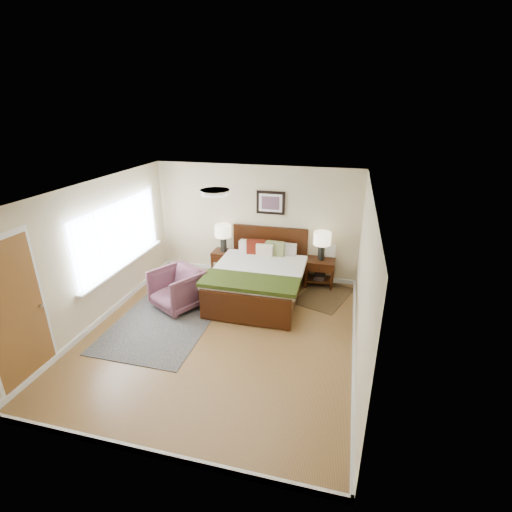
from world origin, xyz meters
name	(u,v)px	position (x,y,z in m)	size (l,w,h in m)	color
floor	(221,333)	(0.00, 0.00, 0.00)	(5.00, 5.00, 0.00)	olive
back_wall	(256,222)	(0.00, 2.50, 1.25)	(4.50, 0.04, 2.50)	beige
front_wall	(134,367)	(0.00, -2.50, 1.25)	(4.50, 0.04, 2.50)	beige
left_wall	(95,254)	(-2.25, 0.00, 1.25)	(0.04, 5.00, 2.50)	beige
right_wall	(363,282)	(2.25, 0.00, 1.25)	(0.04, 5.00, 2.50)	beige
ceiling	(215,190)	(0.00, 0.00, 2.50)	(4.50, 5.00, 0.02)	white
window	(120,235)	(-2.20, 0.70, 1.38)	(0.11, 2.72, 1.32)	silver
door	(16,315)	(-2.23, -1.75, 1.07)	(0.06, 1.00, 2.18)	silver
ceil_fixture	(215,192)	(0.00, 0.00, 2.47)	(0.44, 0.44, 0.08)	white
bed	(259,273)	(0.33, 1.43, 0.54)	(1.79, 2.17, 1.17)	#361708
wall_art	(271,203)	(0.33, 2.47, 1.72)	(0.62, 0.05, 0.50)	black
nightstand_left	(224,256)	(-0.69, 2.25, 0.47)	(0.49, 0.44, 0.59)	#361708
nightstand_right	(320,270)	(1.48, 2.26, 0.37)	(0.60, 0.45, 0.60)	#361708
lamp_left	(223,233)	(-0.69, 2.27, 1.02)	(0.36, 0.36, 0.61)	black
lamp_right	(322,241)	(1.48, 2.27, 1.03)	(0.36, 0.36, 0.61)	black
armchair	(177,289)	(-1.10, 0.67, 0.39)	(0.83, 0.85, 0.77)	brown
rug_persian	(163,323)	(-1.12, 0.04, 0.01)	(1.66, 2.34, 0.01)	#0C1B3C
rug_navy	(324,296)	(1.63, 1.80, 0.01)	(0.86, 1.29, 0.01)	black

